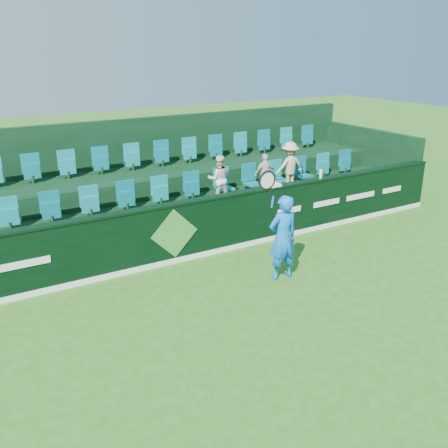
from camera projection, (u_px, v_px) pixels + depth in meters
ground at (282, 352)px, 7.82m from camera, size 60.00×60.00×0.00m
sponsor_hoarding at (172, 233)px, 10.82m from camera, size 16.00×0.25×1.35m
stand_tier_front at (153, 230)px, 11.80m from camera, size 16.00×2.00×0.80m
stand_tier_back at (124, 199)px, 13.25m from camera, size 16.00×1.80×1.30m
stand_rear at (117, 175)px, 13.42m from camera, size 16.00×4.10×2.60m
seat_row_front at (145, 197)px, 11.89m from camera, size 13.50×0.50×0.60m
seat_row_back at (118, 162)px, 13.17m from camera, size 13.50×0.50×0.60m
tennis_player at (283, 237)px, 9.99m from camera, size 1.05×0.46×2.38m
spectator_left at (219, 179)px, 12.36m from camera, size 0.69×0.61×1.18m
spectator_middle at (265, 174)px, 13.04m from camera, size 0.64×0.31×1.07m
spectator_right at (290, 166)px, 13.38m from camera, size 0.87×0.54×1.30m
towel at (272, 185)px, 11.84m from camera, size 0.40×0.26×0.06m
drinks_bottle at (321, 174)px, 12.53m from camera, size 0.07×0.07×0.23m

